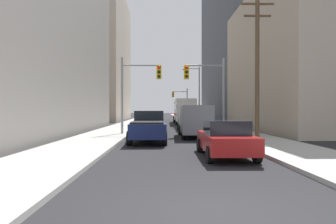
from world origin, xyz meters
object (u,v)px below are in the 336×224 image
object	(u,v)px
sedan_red	(225,139)
sedan_green	(189,123)
pickup_truck_navy	(149,127)
cargo_van_grey	(195,119)
traffic_signal_near_right	(207,83)
traffic_signal_far_right	(181,99)
city_bus	(184,110)
sedan_white	(155,121)
sedan_silver	(155,119)
traffic_signal_near_left	(139,83)

from	to	relation	value
sedan_red	sedan_green	distance (m)	14.62
pickup_truck_navy	sedan_green	distance (m)	9.44
cargo_van_grey	sedan_green	world-z (taller)	cargo_van_grey
traffic_signal_near_right	traffic_signal_far_right	size ratio (longest dim) A/B	1.00
pickup_truck_navy	traffic_signal_near_right	bearing A→B (deg)	45.64
city_bus	sedan_white	distance (m)	11.35
sedan_white	sedan_silver	world-z (taller)	same
pickup_truck_navy	sedan_white	size ratio (longest dim) A/B	1.29
city_bus	traffic_signal_near_right	xyz separation A→B (m)	(0.26, -18.41, 2.08)
sedan_silver	sedan_white	bearing A→B (deg)	-88.76
cargo_van_grey	sedan_silver	size ratio (longest dim) A/B	1.25
pickup_truck_navy	sedan_red	size ratio (longest dim) A/B	1.29
sedan_white	sedan_silver	xyz separation A→B (m)	(-0.18, 8.12, 0.00)
sedan_white	traffic_signal_near_right	xyz separation A→B (m)	(4.20, -7.83, 3.24)
traffic_signal_near_right	sedan_red	bearing A→B (deg)	-94.99
sedan_white	traffic_signal_far_right	xyz separation A→B (m)	(4.31, 22.38, 3.23)
cargo_van_grey	traffic_signal_far_right	bearing A→B (deg)	87.84
sedan_white	sedan_silver	size ratio (longest dim) A/B	0.99
traffic_signal_far_right	traffic_signal_near_right	bearing A→B (deg)	-90.22
city_bus	pickup_truck_navy	size ratio (longest dim) A/B	2.12
city_bus	traffic_signal_far_right	xyz separation A→B (m)	(0.38, 11.80, 2.07)
pickup_truck_navy	sedan_white	xyz separation A→B (m)	(0.10, 12.22, -0.16)
sedan_red	city_bus	bearing A→B (deg)	88.75
pickup_truck_navy	traffic_signal_near_right	xyz separation A→B (m)	(4.29, 4.39, 3.08)
traffic_signal_near_left	sedan_silver	bearing A→B (deg)	86.95
pickup_truck_navy	sedan_green	size ratio (longest dim) A/B	1.29
cargo_van_grey	traffic_signal_near_left	world-z (taller)	traffic_signal_near_left
city_bus	traffic_signal_far_right	bearing A→B (deg)	88.15
cargo_van_grey	traffic_signal_near_right	distance (m)	3.31
sedan_red	sedan_white	xyz separation A→B (m)	(-3.31, 18.01, 0.00)
sedan_white	traffic_signal_near_left	distance (m)	8.53
sedan_red	sedan_silver	bearing A→B (deg)	97.59
sedan_white	traffic_signal_near_right	distance (m)	9.45
traffic_signal_near_left	traffic_signal_far_right	distance (m)	30.68
sedan_white	cargo_van_grey	bearing A→B (deg)	-71.59
pickup_truck_navy	cargo_van_grey	world-z (taller)	cargo_van_grey
traffic_signal_near_left	traffic_signal_far_right	size ratio (longest dim) A/B	1.00
cargo_van_grey	traffic_signal_far_right	xyz separation A→B (m)	(1.20, 31.74, 2.71)
pickup_truck_navy	sedan_red	bearing A→B (deg)	-59.56
traffic_signal_near_right	traffic_signal_far_right	distance (m)	30.21
sedan_white	traffic_signal_far_right	size ratio (longest dim) A/B	0.70
sedan_green	traffic_signal_near_right	xyz separation A→B (m)	(0.96, -4.44, 3.24)
cargo_van_grey	sedan_green	size ratio (longest dim) A/B	1.25
cargo_van_grey	sedan_green	xyz separation A→B (m)	(0.12, 5.97, -0.52)
city_bus	sedan_red	bearing A→B (deg)	-91.25
cargo_van_grey	traffic_signal_near_left	bearing A→B (deg)	159.72
traffic_signal_near_left	city_bus	bearing A→B (deg)	74.93
pickup_truck_navy	traffic_signal_far_right	bearing A→B (deg)	82.74
sedan_green	sedan_red	bearing A→B (deg)	-89.72
sedan_silver	pickup_truck_navy	bearing A→B (deg)	-89.78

